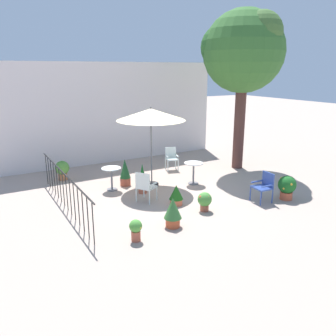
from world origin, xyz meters
TOP-DOWN VIEW (x-y plane):
  - ground_plane at (0.00, 0.00)m, footprint 60.00×60.00m
  - villa_facade at (0.00, 4.12)m, footprint 9.07×0.30m
  - terrace_railing at (-3.06, 0.00)m, footprint 0.03×5.12m
  - shade_tree at (3.74, 0.78)m, footprint 3.04×2.90m
  - patio_umbrella_0 at (-0.15, 0.50)m, footprint 2.16×2.16m
  - cafe_table_0 at (-1.43, 0.74)m, footprint 0.61×0.61m
  - cafe_table_1 at (1.12, -0.04)m, footprint 0.62×0.62m
  - patio_chair_0 at (1.97, -2.36)m, footprint 0.49×0.52m
  - patio_chair_1 at (1.34, 1.76)m, footprint 0.53×0.53m
  - patio_chair_2 at (-0.98, -0.69)m, footprint 0.62×0.64m
  - potted_plant_0 at (-1.13, -2.48)m, footprint 0.43×0.43m
  - potted_plant_1 at (-0.89, 0.94)m, footprint 0.35×0.35m
  - potted_plant_2 at (-0.72, 0.01)m, footprint 0.26×0.26m
  - potted_plant_3 at (-2.20, -2.68)m, footprint 0.29×0.29m
  - potted_plant_4 at (-0.33, -1.32)m, footprint 0.39×0.39m
  - potted_plant_5 at (2.67, -2.56)m, footprint 0.52×0.52m
  - potted_plant_6 at (0.10, -2.07)m, footprint 0.38×0.38m
  - potted_plant_7 at (-2.52, 2.56)m, footprint 0.48×0.48m

SIDE VIEW (x-z plane):
  - ground_plane at x=0.00m, z-range 0.00..0.00m
  - potted_plant_3 at x=-2.20m, z-range 0.04..0.54m
  - potted_plant_6 at x=0.10m, z-range 0.04..0.56m
  - potted_plant_4 at x=-0.33m, z-range 0.01..0.59m
  - potted_plant_7 at x=-2.52m, z-range 0.04..0.71m
  - potted_plant_5 at x=2.67m, z-range 0.04..0.75m
  - potted_plant_0 at x=-1.13m, z-range 0.03..0.77m
  - potted_plant_1 at x=-0.89m, z-range 0.00..0.88m
  - potted_plant_2 at x=-0.72m, z-range -0.01..0.92m
  - patio_chair_1 at x=1.34m, z-range 0.07..0.91m
  - patio_chair_0 at x=1.97m, z-range 0.07..0.92m
  - cafe_table_0 at x=-1.43m, z-range 0.13..0.86m
  - cafe_table_1 at x=1.12m, z-range 0.14..0.86m
  - patio_chair_2 at x=-0.98m, z-range 0.06..0.95m
  - terrace_railing at x=-3.06m, z-range 0.17..1.19m
  - villa_facade at x=0.00m, z-range 0.00..3.93m
  - patio_umbrella_0 at x=-0.15m, z-range 1.01..3.57m
  - shade_tree at x=3.74m, z-range 1.39..7.10m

